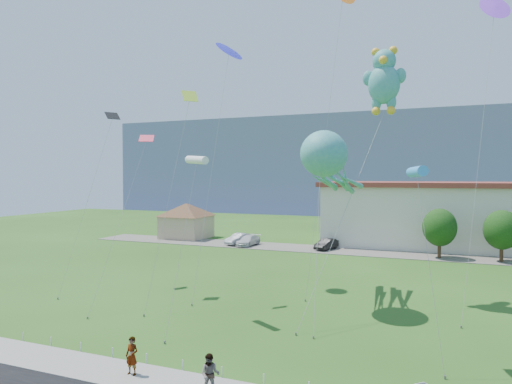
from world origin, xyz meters
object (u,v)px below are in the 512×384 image
(parked_car_black, at_px, (326,244))
(pavilion, at_px, (186,217))
(parked_car_white, at_px, (248,240))
(teddy_bear_kite, at_px, (384,79))
(pedestrian_right, at_px, (210,374))
(octopus_kite, at_px, (327,163))
(pedestrian_left, at_px, (132,356))
(parked_car_silver, at_px, (239,239))

(parked_car_black, bearing_deg, pavilion, -172.95)
(parked_car_white, bearing_deg, parked_car_black, 8.29)
(teddy_bear_kite, bearing_deg, pavilion, 143.04)
(pedestrian_right, height_order, teddy_bear_kite, teddy_bear_kite)
(pavilion, distance_m, octopus_kite, 37.74)
(pedestrian_left, relative_size, pedestrian_right, 1.01)
(octopus_kite, bearing_deg, pedestrian_right, -94.75)
(pavilion, xyz_separation_m, octopus_kite, (26.62, -25.86, 6.85))
(pedestrian_right, bearing_deg, parked_car_black, 82.74)
(pedestrian_right, height_order, parked_car_black, pedestrian_right)
(pavilion, xyz_separation_m, parked_car_silver, (9.72, -3.14, -2.26))
(octopus_kite, bearing_deg, teddy_bear_kite, 43.70)
(pedestrian_right, relative_size, parked_car_silver, 0.39)
(pedestrian_left, height_order, parked_car_black, pedestrian_left)
(pavilion, height_order, pedestrian_left, pavilion)
(pedestrian_right, distance_m, teddy_bear_kite, 24.34)
(parked_car_silver, xyz_separation_m, parked_car_black, (11.54, 0.18, -0.05))
(teddy_bear_kite, bearing_deg, parked_car_black, 114.07)
(pavilion, height_order, parked_car_black, pavilion)
(parked_car_silver, height_order, teddy_bear_kite, teddy_bear_kite)
(parked_car_silver, distance_m, teddy_bear_kite, 32.02)
(pavilion, relative_size, teddy_bear_kite, 0.50)
(parked_car_white, relative_size, parked_car_black, 1.11)
(octopus_kite, bearing_deg, parked_car_silver, 126.64)
(pedestrian_right, xyz_separation_m, parked_car_white, (-14.13, 37.50, -0.23))
(parked_car_silver, height_order, parked_car_white, parked_car_silver)
(teddy_bear_kite, bearing_deg, pedestrian_right, -104.21)
(pavilion, distance_m, teddy_bear_kite, 39.78)
(pedestrian_left, height_order, teddy_bear_kite, teddy_bear_kite)
(pedestrian_right, height_order, parked_car_white, pedestrian_right)
(parked_car_silver, height_order, parked_car_black, parked_car_silver)
(parked_car_white, height_order, octopus_kite, octopus_kite)
(octopus_kite, relative_size, teddy_bear_kite, 0.68)
(octopus_kite, height_order, teddy_bear_kite, teddy_bear_kite)
(parked_car_white, distance_m, teddy_bear_kite, 30.84)
(pavilion, distance_m, pedestrian_left, 45.96)
(parked_car_white, xyz_separation_m, octopus_kite, (15.39, -22.28, 9.17))
(octopus_kite, bearing_deg, pedestrian_left, -109.94)
(pedestrian_left, bearing_deg, octopus_kite, 70.76)
(parked_car_white, bearing_deg, pedestrian_right, -64.65)
(parked_car_white, xyz_separation_m, teddy_bear_kite, (18.81, -19.01, 15.36))
(pedestrian_left, distance_m, teddy_bear_kite, 25.18)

